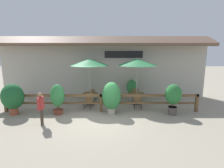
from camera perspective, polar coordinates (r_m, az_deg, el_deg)
The scene contains 17 objects.
ground_plane at distance 8.60m, azimuth -4.01°, elevation -11.31°, with size 60.00×60.00×0.00m, color #9E937F.
building_facade at distance 12.12m, azimuth -2.81°, elevation 5.68°, with size 14.28×1.49×4.23m.
patio_railing at distance 9.37m, azimuth -3.63°, elevation -4.96°, with size 10.40×0.14×0.95m.
patio_umbrella_near at distance 10.43m, azimuth -7.44°, elevation 7.13°, with size 2.33×2.33×2.84m.
dining_table_near at distance 10.74m, azimuth -7.18°, elevation -3.73°, with size 0.94×0.94×0.70m.
chair_near_streetside at distance 10.11m, azimuth -7.76°, elevation -5.26°, with size 0.50×0.50×0.83m.
chair_near_wallside at distance 11.42m, azimuth -6.43°, elevation -3.38°, with size 0.47×0.47×0.83m.
patio_umbrella_middle at distance 10.49m, azimuth 8.22°, elevation 7.13°, with size 2.33×2.33×2.84m.
dining_table_middle at distance 10.80m, azimuth 7.93°, elevation -3.67°, with size 0.94×0.94×0.70m.
chair_middle_streetside at distance 10.09m, azimuth 8.30°, elevation -5.31°, with size 0.43×0.43×0.83m.
chair_middle_wallside at distance 11.56m, azimuth 7.48°, elevation -3.23°, with size 0.49×0.49×0.83m.
potted_plant_corner_fern at distance 9.36m, azimuth -17.43°, elevation -4.19°, with size 0.72×0.65×1.57m.
potted_plant_entrance_palm at distance 9.38m, azimuth 19.32°, elevation -3.81°, with size 0.83×0.75×1.59m.
potted_plant_small_flowering at distance 10.21m, azimuth -29.74°, elevation -3.77°, with size 1.11×1.00×1.61m.
potted_plant_broad_leaf at distance 8.94m, azimuth -0.22°, elevation -4.19°, with size 0.95×0.86×1.69m.
potted_plant_tall_tropical at distance 11.84m, azimuth 6.43°, elevation -1.42°, with size 0.68×0.61×1.34m.
pedestrian at distance 8.19m, azimuth -22.28°, elevation -6.19°, with size 0.21×0.53×1.48m.
Camera 1 is at (0.58, -7.96, 3.21)m, focal length 28.00 mm.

